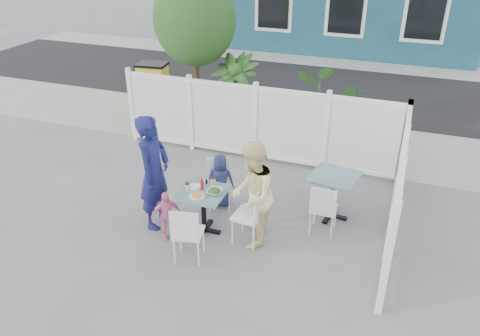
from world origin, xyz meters
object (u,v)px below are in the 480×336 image
(chair_right, at_px, (253,212))
(man, at_px, (154,172))
(chair_back, at_px, (219,179))
(main_table, at_px, (203,200))
(spare_table, at_px, (334,185))
(chair_left, at_px, (161,196))
(woman, at_px, (252,195))
(utility_cabinet, at_px, (154,90))
(chair_near, at_px, (187,231))
(toddler, at_px, (166,215))
(boy, at_px, (221,181))

(chair_right, relative_size, man, 0.51)
(chair_back, bearing_deg, main_table, 70.87)
(spare_table, bearing_deg, main_table, -148.27)
(chair_left, height_order, chair_right, chair_right)
(man, height_order, woman, man)
(utility_cabinet, distance_m, chair_near, 6.14)
(chair_near, distance_m, toddler, 0.72)
(chair_left, height_order, man, man)
(utility_cabinet, bearing_deg, spare_table, -39.35)
(chair_near, bearing_deg, chair_left, 125.30)
(spare_table, bearing_deg, chair_right, -131.20)
(spare_table, relative_size, woman, 0.51)
(toddler, bearing_deg, chair_near, -78.99)
(spare_table, xyz_separation_m, chair_near, (-1.76, -1.92, -0.07))
(man, bearing_deg, chair_left, -38.76)
(man, bearing_deg, spare_table, -67.81)
(woman, distance_m, toddler, 1.41)
(chair_left, relative_size, woman, 0.51)
(utility_cabinet, distance_m, chair_back, 4.78)
(toddler, bearing_deg, spare_table, -9.58)
(spare_table, bearing_deg, utility_cabinet, 148.35)
(chair_right, height_order, man, man)
(boy, bearing_deg, man, 36.93)
(spare_table, xyz_separation_m, chair_back, (-1.93, -0.33, -0.10))
(chair_left, distance_m, toddler, 0.47)
(woman, xyz_separation_m, toddler, (-1.29, -0.35, -0.44))
(toddler, bearing_deg, main_table, -5.78)
(utility_cabinet, xyz_separation_m, main_table, (3.32, -4.33, -0.06))
(utility_cabinet, xyz_separation_m, chair_near, (3.41, -5.11, -0.09))
(man, bearing_deg, main_table, -88.11)
(chair_near, height_order, man, man)
(chair_right, bearing_deg, chair_back, 53.38)
(spare_table, xyz_separation_m, boy, (-1.90, -0.32, -0.12))
(chair_near, xyz_separation_m, man, (-0.90, 0.72, 0.42))
(utility_cabinet, relative_size, chair_right, 1.30)
(utility_cabinet, distance_m, man, 5.07)
(main_table, bearing_deg, chair_left, 179.21)
(main_table, height_order, chair_near, chair_near)
(chair_left, xyz_separation_m, chair_near, (0.85, -0.79, 0.04))
(chair_back, distance_m, boy, 0.04)
(chair_left, distance_m, man, 0.47)
(chair_near, bearing_deg, boy, 82.89)
(spare_table, xyz_separation_m, woman, (-1.04, -1.15, 0.24))
(chair_near, distance_m, man, 1.23)
(utility_cabinet, height_order, chair_back, utility_cabinet)
(chair_back, xyz_separation_m, woman, (0.89, -0.82, 0.34))
(chair_back, height_order, chair_near, chair_near)
(spare_table, bearing_deg, chair_left, -156.52)
(main_table, bearing_deg, spare_table, 31.73)
(main_table, height_order, chair_back, chair_back)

